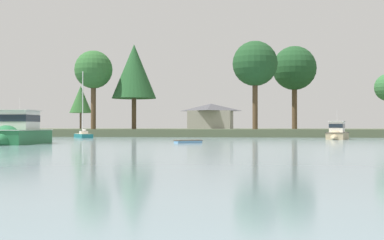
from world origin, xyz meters
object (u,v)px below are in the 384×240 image
Objects in this scene: dinghy_skyblue at (188,142)px; sailboat_teal at (83,136)px; cruiser_green at (16,136)px; cruiser_sand at (337,135)px.

dinghy_skyblue is 29.28m from sailboat_teal.
cruiser_green is 0.97× the size of sailboat_teal.
sailboat_teal is (-33.61, 4.89, -0.32)m from cruiser_sand.
dinghy_skyblue is (14.06, 5.63, -0.61)m from cruiser_green.
dinghy_skyblue is at bearing -130.38° from cruiser_sand.
sailboat_teal is at bearing 128.85° from dinghy_skyblue.
cruiser_green reaches higher than dinghy_skyblue.
cruiser_green is at bearing -141.21° from cruiser_sand.
sailboat_teal reaches higher than cruiser_green.
cruiser_sand is 0.80× the size of sailboat_teal.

